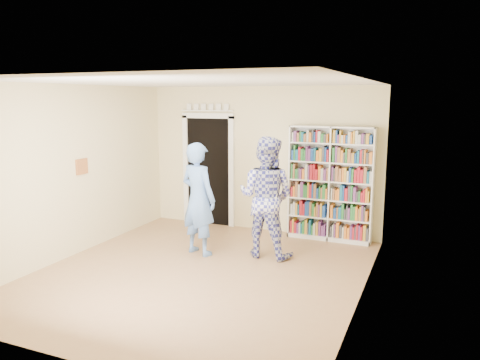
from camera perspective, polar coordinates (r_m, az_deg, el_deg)
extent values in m
plane|color=#9D704C|center=(6.89, -4.87, -11.26)|extent=(5.00, 5.00, 0.00)
plane|color=white|center=(6.42, -5.23, 11.81)|extent=(5.00, 5.00, 0.00)
plane|color=beige|center=(8.78, 2.62, 2.51)|extent=(4.50, 0.00, 4.50)
plane|color=beige|center=(7.82, -19.78, 1.00)|extent=(0.00, 5.00, 5.00)
plane|color=beige|center=(5.83, 14.91, -1.65)|extent=(0.00, 5.00, 5.00)
cube|color=white|center=(8.31, 10.97, -0.49)|extent=(1.46, 0.27, 2.01)
cube|color=white|center=(8.31, 10.97, -0.49)|extent=(0.02, 0.27, 2.01)
cube|color=black|center=(9.24, -3.84, 1.00)|extent=(0.90, 0.03, 2.10)
cube|color=white|center=(9.46, -6.59, 1.17)|extent=(0.10, 0.06, 2.20)
cube|color=white|center=(9.02, -1.04, 0.80)|extent=(0.10, 0.06, 2.20)
cube|color=white|center=(9.12, -3.96, 7.83)|extent=(1.10, 0.06, 0.10)
cube|color=white|center=(9.11, -4.00, 8.45)|extent=(1.10, 0.08, 0.02)
cube|color=maroon|center=(7.95, -18.72, 1.56)|extent=(0.03, 0.25, 0.25)
imported|color=#5C87CE|center=(7.47, -5.09, -2.32)|extent=(0.75, 0.60, 1.81)
imported|color=#303293|center=(7.35, 3.19, -2.09)|extent=(0.97, 0.78, 1.91)
cube|color=white|center=(7.11, 3.59, -1.47)|extent=(0.22, 0.06, 0.32)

